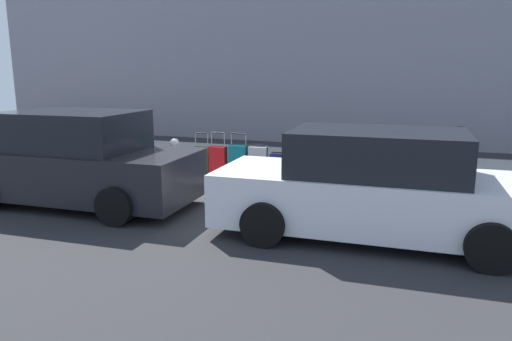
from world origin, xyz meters
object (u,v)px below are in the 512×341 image
at_px(suitcase_silver_5, 258,163).
at_px(suitcase_maroon_2, 327,167).
at_px(suitcase_navy_4, 278,168).
at_px(parking_meter, 458,149).
at_px(suitcase_red_0, 382,174).
at_px(suitcase_olive_8, 202,160).
at_px(suitcase_black_3, 301,164).
at_px(suitcase_teal_6, 239,161).
at_px(parked_car_charcoal_1, 77,162).
at_px(suitcase_red_7, 218,161).
at_px(parked_car_white_0, 376,188).
at_px(bollard_post, 147,151).
at_px(fire_hydrant, 175,155).
at_px(suitcase_olive_1, 355,168).

bearing_deg(suitcase_silver_5, suitcase_maroon_2, -179.15).
xyz_separation_m(suitcase_navy_4, parking_meter, (-3.50, -0.31, 0.54)).
xyz_separation_m(suitcase_red_0, suitcase_olive_8, (3.94, 0.01, 0.02)).
distance_m(suitcase_black_3, suitcase_teal_6, 1.41).
xyz_separation_m(suitcase_navy_4, parked_car_charcoal_1, (3.10, 2.47, 0.37)).
distance_m(suitcase_red_0, suitcase_red_7, 3.51).
relative_size(suitcase_black_3, suitcase_navy_4, 1.32).
xyz_separation_m(suitcase_navy_4, parked_car_white_0, (-2.25, 2.47, 0.32)).
bearing_deg(bollard_post, suitcase_olive_8, -172.71).
xyz_separation_m(suitcase_navy_4, suitcase_red_7, (1.38, -0.00, 0.05)).
xyz_separation_m(suitcase_navy_4, suitcase_olive_8, (1.82, -0.08, 0.03)).
bearing_deg(suitcase_teal_6, fire_hydrant, -0.03).
bearing_deg(parked_car_white_0, fire_hydrant, -28.12).
xyz_separation_m(suitcase_maroon_2, suitcase_red_7, (2.42, 0.01, -0.03)).
distance_m(suitcase_teal_6, fire_hydrant, 1.57).
relative_size(suitcase_silver_5, suitcase_teal_6, 0.79).
bearing_deg(fire_hydrant, bollard_post, 12.89).
distance_m(suitcase_navy_4, fire_hydrant, 2.49).
relative_size(suitcase_maroon_2, suitcase_red_7, 1.05).
bearing_deg(suitcase_black_3, parked_car_white_0, 124.91).
distance_m(suitcase_navy_4, bollard_post, 3.15).
xyz_separation_m(suitcase_maroon_2, fire_hydrant, (3.53, -0.04, 0.04)).
distance_m(parking_meter, parked_car_white_0, 3.05).
height_order(suitcase_red_0, suitcase_navy_4, suitcase_red_0).
height_order(suitcase_red_0, suitcase_olive_8, suitcase_olive_8).
xyz_separation_m(parked_car_white_0, parked_car_charcoal_1, (5.35, -0.00, 0.05)).
xyz_separation_m(fire_hydrant, parking_meter, (-5.98, -0.25, 0.42)).
distance_m(suitcase_silver_5, suitcase_teal_6, 0.48).
height_order(suitcase_black_3, parking_meter, parking_meter).
relative_size(suitcase_red_7, bollard_post, 1.05).
xyz_separation_m(suitcase_olive_1, suitcase_olive_8, (3.41, 0.06, -0.04)).
bearing_deg(fire_hydrant, suitcase_teal_6, 179.97).
height_order(suitcase_navy_4, parking_meter, parking_meter).
distance_m(suitcase_olive_1, parked_car_charcoal_1, 5.38).
height_order(suitcase_maroon_2, parking_meter, parking_meter).
xyz_separation_m(bollard_post, parked_car_white_0, (-5.39, 2.38, 0.14)).
distance_m(fire_hydrant, bollard_post, 0.68).
distance_m(suitcase_silver_5, parked_car_white_0, 3.66).
bearing_deg(bollard_post, parked_car_white_0, 156.18).
xyz_separation_m(suitcase_maroon_2, suitcase_black_3, (0.56, -0.04, 0.02)).
bearing_deg(suitcase_teal_6, suitcase_black_3, 179.83).
xyz_separation_m(suitcase_olive_1, suitcase_navy_4, (1.60, 0.13, -0.07)).
distance_m(suitcase_maroon_2, suitcase_red_7, 2.42).
relative_size(suitcase_red_0, fire_hydrant, 1.09).
bearing_deg(suitcase_olive_8, parking_meter, -177.52).
relative_size(parking_meter, parked_car_white_0, 0.27).
relative_size(suitcase_teal_6, parking_meter, 0.77).
xyz_separation_m(suitcase_olive_8, parking_meter, (-5.31, -0.23, 0.51)).
relative_size(suitcase_navy_4, parked_car_charcoal_1, 0.14).
bearing_deg(parking_meter, fire_hydrant, 2.39).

